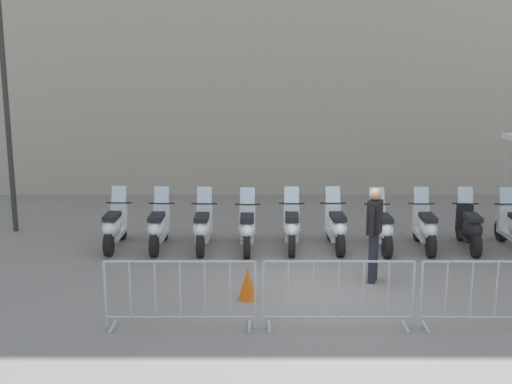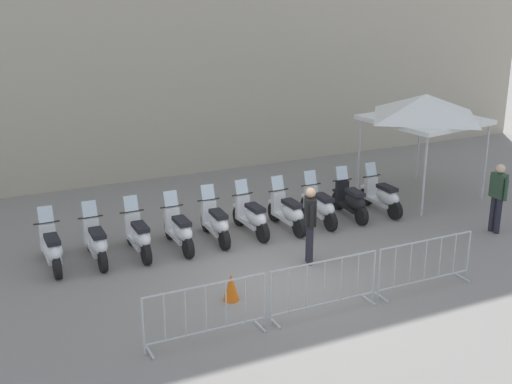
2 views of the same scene
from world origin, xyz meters
name	(u,v)px [view 1 (image 1 of 2)]	position (x,y,z in m)	size (l,w,h in m)	color
ground_plane	(325,288)	(0.00, 0.00, 0.00)	(120.00, 120.00, 0.00)	gray
motorcycle_0	(114,228)	(-3.78, 3.09, 0.45)	(0.65, 1.72, 1.24)	black
motorcycle_1	(158,228)	(-2.87, 2.88, 0.45)	(0.65, 1.72, 1.24)	black
motorcycle_2	(203,229)	(-1.94, 2.70, 0.45)	(0.65, 1.72, 1.24)	black
motorcycle_3	(247,229)	(-1.03, 2.49, 0.45)	(0.63, 1.72, 1.24)	black
motorcycle_4	(292,228)	(-0.09, 2.43, 0.45)	(0.68, 1.71, 1.24)	black
motorcycle_5	(336,228)	(0.85, 2.31, 0.45)	(0.59, 1.72, 1.24)	black
motorcycle_6	(382,229)	(1.76, 2.06, 0.45)	(0.60, 1.72, 1.24)	black
motorcycle_7	(426,229)	(2.69, 1.96, 0.45)	(0.67, 1.72, 1.24)	black
motorcycle_8	(470,229)	(3.61, 1.82, 0.45)	(0.71, 1.71, 1.24)	black
barrier_segment_0	(180,295)	(-2.59, -1.34, 0.53)	(2.23, 0.76, 1.07)	#B2B5B7
barrier_segment_1	(338,295)	(-0.27, -1.71, 0.53)	(2.23, 0.76, 1.07)	#B2B5B7
barrier_segment_2	(496,295)	(2.04, -2.09, 0.53)	(2.23, 0.76, 1.07)	#B2B5B7
street_lamp	(4,78)	(-6.16, 4.90, 3.53)	(0.36, 0.36, 5.85)	#2D332D
officer_near_row_end	(374,229)	(0.94, 0.21, 0.98)	(0.37, 0.49, 1.73)	#23232D
traffic_cone	(248,284)	(-1.43, -0.31, 0.28)	(0.32, 0.32, 0.55)	orange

